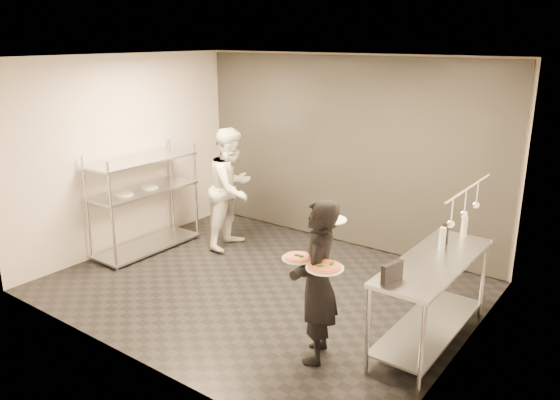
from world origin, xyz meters
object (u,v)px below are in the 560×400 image
Objects in this scene: pos_monitor at (392,272)px; bottle_green at (442,238)px; prep_counter at (432,287)px; chef at (232,188)px; bottle_dark at (445,233)px; salad_plate at (331,218)px; bottle_clear at (464,227)px; pizza_plate_near at (298,257)px; pass_rack at (144,199)px; waiter at (318,282)px; pizza_plate_far at (325,267)px.

pos_monitor is 1.03m from bottle_green.
prep_counter is 3.52m from chef.
pos_monitor is at bearing -94.22° from bottle_green.
salad_plate is at bearing -123.10° from bottle_dark.
bottle_clear is at bearing 60.24° from salad_plate.
pizza_plate_near is 1.23× the size of bottle_green.
chef reaches higher than pizza_plate_near.
chef is at bearing 167.02° from pos_monitor.
bottle_dark reaches higher than pos_monitor.
bottle_dark is (-0.08, 0.48, 0.41)m from prep_counter.
chef is at bearing 142.40° from pizza_plate_near.
pass_rack is at bearing 169.61° from salad_plate.
bottle_clear is (0.02, 0.80, 0.41)m from prep_counter.
bottle_dark is (4.25, 0.48, 0.26)m from pass_rack.
pass_rack is 4.43m from bottle_clear.
pass_rack reaches higher than bottle_clear.
chef is at bearing 179.03° from bottle_clear.
bottle_dark is at bearing 61.70° from pizza_plate_near.
salad_plate is at bearing -141.43° from prep_counter.
prep_counter is at bearing 115.69° from waiter.
salad_plate is at bearing -128.19° from chef.
pass_rack is 3.63m from salad_plate.
salad_plate reaches higher than bottle_clear.
bottle_green is at bearing 57.73° from pizza_plate_near.
waiter is (-0.78, -0.91, 0.18)m from prep_counter.
waiter is at bearing -83.00° from salad_plate.
pos_monitor is (3.28, -1.58, 0.12)m from chef.
chef is 7.55× the size of bottle_green.
waiter is 5.56× the size of pizza_plate_near.
waiter is at bearing -116.81° from bottle_dark.
waiter is 1.44m from bottle_green.
bottle_green reaches higher than pizza_plate_near.
waiter reaches higher than pass_rack.
bottle_clear is (4.35, 0.80, 0.27)m from pass_rack.
prep_counter is 1.12× the size of waiter.
pizza_plate_near is at bearing -135.62° from chef.
pizza_plate_near is at bearing -17.21° from pass_rack.
bottle_dark is (0.52, 1.58, -0.04)m from pizza_plate_far.
pass_rack is 6.79× the size of bottle_green.
salad_plate is (3.52, -0.65, 0.60)m from pass_rack.
waiter is at bearing -132.02° from chef.
pass_rack is at bearing -179.97° from prep_counter.
pass_rack is 4.69× the size of pizza_plate_far.
chef is 7.84× the size of bottle_dark.
salad_plate reaches higher than bottle_dark.
pizza_plate_far is 1.11× the size of salad_plate.
prep_counter is at bearing 38.57° from salad_plate.
pass_rack is at bearing -175.90° from bottle_green.
salad_plate reaches higher than pizza_plate_far.
chef is 3.35m from bottle_dark.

